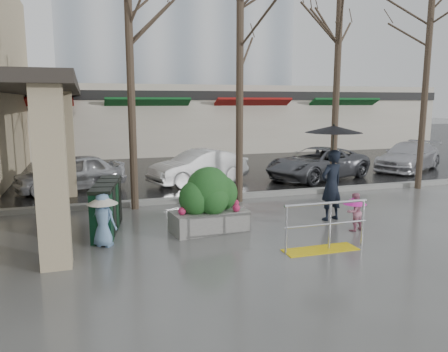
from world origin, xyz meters
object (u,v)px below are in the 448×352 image
tree_west (129,26)px  child_pink (354,209)px  car_d (409,156)px  woman (332,163)px  child_blue (103,215)px  tree_midwest (240,26)px  planter (209,200)px  tree_east (430,32)px  car_b (199,167)px  handrail (324,233)px  news_boxes (107,207)px  tree_mideast (338,44)px  car_c (317,163)px  car_a (70,173)px

tree_west → child_pink: (4.78, -3.79, -4.54)m
car_d → woman: bearing=-80.9°
child_blue → child_pink: bearing=-150.8°
child_blue → car_d: size_ratio=0.27×
tree_midwest → planter: 5.54m
tree_east → child_pink: bearing=-144.0°
tree_west → tree_midwest: (3.20, 0.00, 0.15)m
tree_west → child_blue: bearing=-107.5°
child_pink → car_b: (-2.02, 7.13, 0.09)m
handrail → tree_east: bearing=35.9°
tree_west → handrail: bearing=-55.0°
tree_midwest → news_boxes: (-4.07, -2.07, -4.64)m
woman → child_pink: size_ratio=2.71×
tree_midwest → tree_mideast: bearing=-0.0°
handrail → tree_midwest: tree_midwest is taller
planter → news_boxes: bearing=163.9°
tree_midwest → planter: bearing=-122.5°
woman → child_pink: 1.42m
tree_west → child_pink: 7.61m
car_c → car_d: (5.06, 0.75, 0.00)m
news_boxes → car_a: bearing=110.9°
car_a → tree_west: bearing=11.9°
woman → news_boxes: (-5.63, 0.70, -0.92)m
tree_mideast → car_a: tree_mideast is taller
child_blue → car_c: (8.52, 5.98, -0.06)m
handrail → car_a: (-5.19, 8.11, 0.25)m
tree_west → car_a: size_ratio=1.84×
news_boxes → car_a: size_ratio=0.59×
car_a → handrail: bearing=15.6°
car_b → car_c: 4.79m
tree_east → child_pink: 8.07m
tree_east → woman: (-5.25, -2.77, -3.86)m
tree_west → news_boxes: (-0.87, -2.07, -4.49)m
car_b → car_d: same height
car_b → child_pink: bearing=-2.8°
tree_midwest → child_pink: bearing=-67.4°
planter → car_d: planter is taller
child_pink → tree_midwest: bearing=-80.7°
tree_west → car_d: bearing=15.8°
car_d → child_pink: bearing=-76.5°
handrail → car_b: bearing=94.2°
tree_mideast → car_c: bearing=70.1°
car_c → car_d: size_ratio=1.04×
tree_west → car_a: bearing=119.0°
tree_east → woman: 7.08m
tree_midwest → tree_east: size_ratio=0.97×
car_c → news_boxes: bearing=-79.2°
tree_midwest → car_b: 5.70m
tree_west → child_pink: tree_west is taller
tree_east → child_blue: bearing=-163.9°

